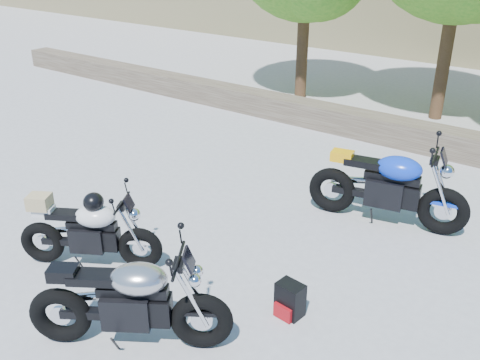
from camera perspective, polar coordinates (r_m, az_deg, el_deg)
name	(u,v)px	position (r m, az deg, el deg)	size (l,w,h in m)	color
ground	(182,254)	(7.10, -6.18, -7.85)	(90.00, 90.00, 0.00)	#949499
stone_wall	(363,125)	(11.23, 13.04, 5.75)	(22.00, 0.55, 0.50)	#493D31
silver_bike	(131,303)	(5.51, -11.60, -12.71)	(1.82, 1.27, 1.04)	black
white_bike	(88,230)	(6.86, -15.88, -5.18)	(1.64, 1.04, 1.01)	black
blue_bike	(388,187)	(7.81, 15.53, -0.77)	(2.26, 0.78, 1.14)	black
backpack	(290,300)	(5.98, 5.31, -12.64)	(0.31, 0.28, 0.40)	black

